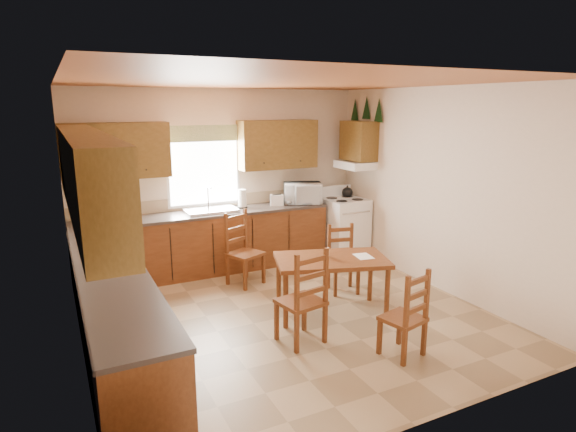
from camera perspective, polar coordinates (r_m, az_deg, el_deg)
name	(u,v)px	position (r m, az deg, el deg)	size (l,w,h in m)	color
floor	(288,316)	(5.86, 0.00, -11.78)	(4.50, 4.50, 0.00)	#9F855F
ceiling	(288,82)	(5.32, 0.00, 15.64)	(4.50, 4.50, 0.00)	#974E25
wall_left	(71,228)	(4.88, -24.35, -1.26)	(4.50, 4.50, 0.00)	beige
wall_right	(439,190)	(6.72, 17.44, 2.95)	(4.50, 4.50, 0.00)	beige
wall_back	(223,179)	(7.48, -7.74, 4.40)	(4.50, 4.50, 0.00)	beige
wall_front	(427,262)	(3.62, 16.16, -5.30)	(4.50, 4.50, 0.00)	beige
lower_cab_back	(207,244)	(7.28, -9.55, -3.24)	(3.75, 0.60, 0.88)	brown
lower_cab_left	(115,319)	(5.05, -19.83, -11.36)	(0.60, 3.60, 0.88)	brown
counter_back	(206,214)	(7.17, -9.69, 0.29)	(3.75, 0.63, 0.04)	#3D3330
counter_left	(111,274)	(4.88, -20.24, -6.42)	(0.63, 3.60, 0.04)	#3D3330
backsplash	(200,203)	(7.42, -10.38, 1.56)	(3.75, 0.01, 0.18)	#9B8565
upper_cab_back_left	(116,151)	(6.92, -19.73, 7.28)	(1.41, 0.33, 0.75)	brown
upper_cab_back_right	(278,144)	(7.59, -1.22, 8.48)	(1.25, 0.33, 0.75)	brown
upper_cab_left	(86,174)	(4.65, -22.81, 4.57)	(0.33, 3.60, 0.75)	brown
upper_cab_stove	(359,141)	(7.82, 8.36, 8.81)	(0.33, 0.62, 0.62)	brown
range_hood	(355,165)	(7.83, 7.97, 6.03)	(0.44, 0.62, 0.12)	white
window_frame	(204,167)	(7.33, -9.94, 5.73)	(1.13, 0.02, 1.18)	white
window_pane	(204,167)	(7.33, -9.93, 5.72)	(1.05, 0.01, 1.10)	white
window_valance	(203,133)	(7.26, -10.03, 9.62)	(1.19, 0.01, 0.24)	#466932
sink_basin	(211,210)	(7.18, -9.13, 0.66)	(0.75, 0.45, 0.04)	silver
pine_decal_a	(379,110)	(7.62, 10.71, 12.23)	(0.22, 0.22, 0.36)	black
pine_decal_b	(366,107)	(7.88, 9.29, 12.59)	(0.22, 0.22, 0.36)	black
pine_decal_c	(355,110)	(8.14, 7.94, 12.36)	(0.22, 0.22, 0.36)	black
stove	(344,228)	(7.99, 6.62, -1.45)	(0.64, 0.66, 0.95)	white
coffeemaker	(96,210)	(6.86, -21.79, 0.68)	(0.21, 0.25, 0.36)	white
paper_towel	(242,199)	(7.37, -5.46, 2.06)	(0.12, 0.12, 0.29)	white
toaster	(277,200)	(7.54, -1.34, 1.91)	(0.20, 0.13, 0.17)	white
microwave	(303,193)	(7.69, 1.74, 2.74)	(0.55, 0.39, 0.33)	white
dining_table	(331,286)	(5.83, 5.10, -8.24)	(1.30, 0.74, 0.70)	brown
chair_near_left	(301,296)	(5.09, 1.53, -9.41)	(0.43, 0.41, 1.03)	brown
chair_near_right	(403,313)	(4.98, 13.49, -11.08)	(0.38, 0.36, 0.90)	brown
chair_far_left	(245,249)	(6.70, -5.10, -3.93)	(0.43, 0.41, 1.02)	brown
chair_far_right	(343,260)	(6.47, 6.59, -5.16)	(0.38, 0.36, 0.89)	brown
table_paper	(363,256)	(5.82, 8.93, -4.73)	(0.19, 0.25, 0.00)	white
table_card	(326,253)	(5.73, 4.57, -4.34)	(0.08, 0.02, 0.11)	white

